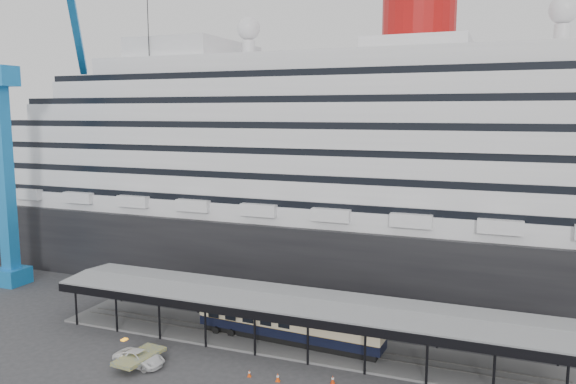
% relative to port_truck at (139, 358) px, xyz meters
% --- Properties ---
extents(ground, '(200.00, 200.00, 0.00)m').
position_rel_port_truck_xyz_m(ground, '(12.58, 5.36, -0.74)').
color(ground, '#323234').
rests_on(ground, ground).
extents(cruise_ship, '(130.00, 30.00, 43.90)m').
position_rel_port_truck_xyz_m(cruise_ship, '(12.63, 37.36, 17.61)').
color(cruise_ship, black).
rests_on(cruise_ship, ground).
extents(platform_canopy, '(56.00, 9.18, 5.30)m').
position_rel_port_truck_xyz_m(platform_canopy, '(12.58, 10.36, 1.63)').
color(platform_canopy, slate).
rests_on(platform_canopy, ground).
extents(crane_blue, '(22.63, 19.19, 47.60)m').
position_rel_port_truck_xyz_m(crane_blue, '(-32.53, 15.98, 19.22)').
color(crane_blue, '#1B7ECD').
rests_on(crane_blue, ground).
extents(port_truck, '(5.51, 2.93, 1.47)m').
position_rel_port_truck_xyz_m(port_truck, '(0.00, 0.00, 0.00)').
color(port_truck, white).
rests_on(port_truck, ground).
extents(pullman_carriage, '(21.22, 4.11, 20.71)m').
position_rel_port_truck_xyz_m(pullman_carriage, '(11.82, 10.36, 1.79)').
color(pullman_carriage, black).
rests_on(pullman_carriage, ground).
extents(traffic_cone_left, '(0.43, 0.43, 0.69)m').
position_rel_port_truck_xyz_m(traffic_cone_left, '(11.18, 1.78, -0.40)').
color(traffic_cone_left, '#ED4B0D').
rests_on(traffic_cone_left, ground).
extents(traffic_cone_mid, '(0.49, 0.49, 0.81)m').
position_rel_port_truck_xyz_m(traffic_cone_mid, '(14.05, 1.90, -0.33)').
color(traffic_cone_mid, '#F64B0D').
rests_on(traffic_cone_mid, ground).
extents(traffic_cone_right, '(0.42, 0.42, 0.77)m').
position_rel_port_truck_xyz_m(traffic_cone_right, '(18.93, 3.41, -0.36)').
color(traffic_cone_right, red).
rests_on(traffic_cone_right, ground).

